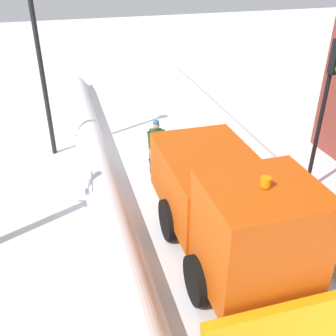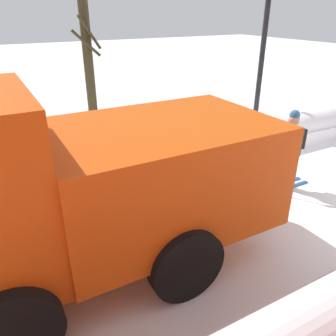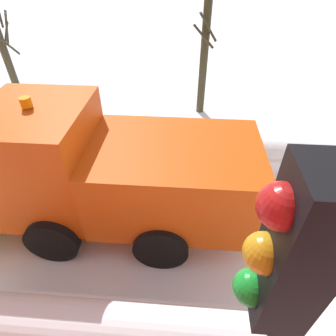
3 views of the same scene
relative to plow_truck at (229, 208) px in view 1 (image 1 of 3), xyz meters
The scene contains 4 objects.
plow_truck is the anchor object (origin of this frame).
skier 4.83m from the plow_truck, 83.70° to the right, with size 0.62×1.80×1.81m.
traffic_light_pole 4.57m from the plow_truck, 151.23° to the right, with size 0.28×0.42×4.68m.
street_lamp 8.21m from the plow_truck, 60.49° to the right, with size 0.40×0.40×5.76m.
Camera 1 is at (3.47, 13.24, 6.83)m, focal length 42.13 mm.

